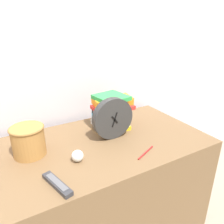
# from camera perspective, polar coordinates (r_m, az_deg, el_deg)

# --- Properties ---
(wall_back) EXTENTS (6.00, 0.04, 2.40)m
(wall_back) POSITION_cam_1_polar(r_m,az_deg,el_deg) (1.43, -12.73, 16.88)
(wall_back) COLOR silver
(wall_back) RESTS_ON ground_plane
(desk) EXTENTS (1.29, 0.67, 0.70)m
(desk) POSITION_cam_1_polar(r_m,az_deg,el_deg) (1.43, -4.36, -20.60)
(desk) COLOR brown
(desk) RESTS_ON ground_plane
(desk_clock) EXTENTS (0.24, 0.05, 0.24)m
(desk_clock) POSITION_cam_1_polar(r_m,az_deg,el_deg) (1.23, 0.22, -1.69)
(desk_clock) COLOR #333333
(desk_clock) RESTS_ON desk
(book_stack) EXTENTS (0.26, 0.21, 0.22)m
(book_stack) POSITION_cam_1_polar(r_m,az_deg,el_deg) (1.35, -0.24, 0.09)
(book_stack) COLOR yellow
(book_stack) RESTS_ON desk
(basket) EXTENTS (0.17, 0.17, 0.15)m
(basket) POSITION_cam_1_polar(r_m,az_deg,el_deg) (1.16, -21.03, -6.84)
(basket) COLOR #B27A3D
(basket) RESTS_ON desk
(tv_remote) EXTENTS (0.08, 0.18, 0.02)m
(tv_remote) POSITION_cam_1_polar(r_m,az_deg,el_deg) (0.96, -14.15, -17.78)
(tv_remote) COLOR #333338
(tv_remote) RESTS_ON desk
(crumpled_paper_ball) EXTENTS (0.06, 0.06, 0.06)m
(crumpled_paper_ball) POSITION_cam_1_polar(r_m,az_deg,el_deg) (1.08, -9.01, -11.25)
(crumpled_paper_ball) COLOR white
(crumpled_paper_ball) RESTS_ON desk
(pen) EXTENTS (0.14, 0.07, 0.01)m
(pen) POSITION_cam_1_polar(r_m,az_deg,el_deg) (1.15, 8.80, -10.42)
(pen) COLOR #B21E1E
(pen) RESTS_ON desk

